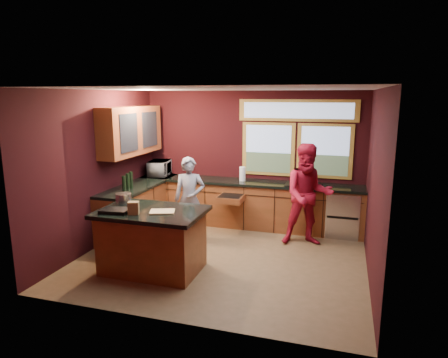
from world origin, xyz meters
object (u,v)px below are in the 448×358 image
at_px(person_red, 308,195).
at_px(stock_pot, 123,199).
at_px(cutting_board, 162,212).
at_px(person_grey, 190,199).
at_px(island, 153,240).

height_order(person_red, stock_pot, person_red).
bearing_deg(person_red, cutting_board, -150.44).
xyz_separation_m(person_grey, person_red, (2.07, 0.38, 0.14)).
bearing_deg(cutting_board, stock_pot, 165.07).
xyz_separation_m(person_grey, stock_pot, (-0.60, -1.25, 0.27)).
height_order(island, person_grey, person_grey).
distance_m(cutting_board, stock_pot, 0.78).
bearing_deg(person_grey, cutting_board, -100.32).
height_order(person_grey, person_red, person_red).
relative_size(person_red, stock_pot, 7.50).
relative_size(island, person_grey, 1.01).
xyz_separation_m(person_grey, cutting_board, (0.15, -1.45, 0.19)).
bearing_deg(person_grey, stock_pot, -131.91).
distance_m(person_red, cutting_board, 2.65).
relative_size(person_grey, cutting_board, 4.37).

